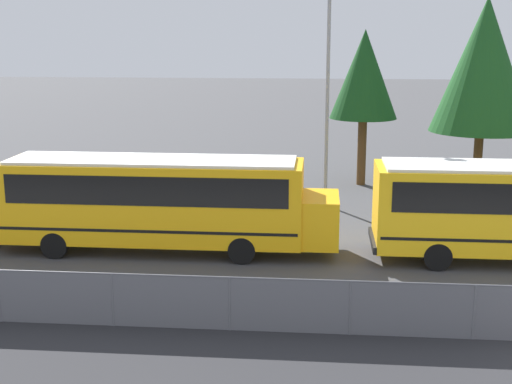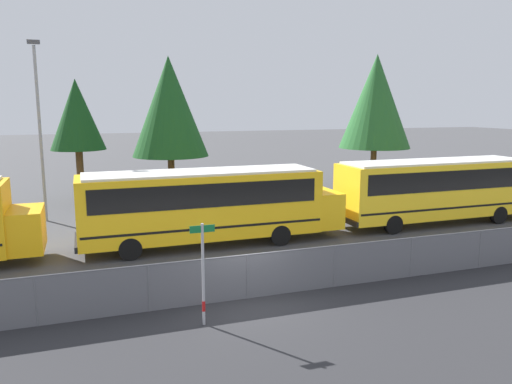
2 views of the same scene
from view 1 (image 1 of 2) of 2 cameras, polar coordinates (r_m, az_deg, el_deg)
name	(u,v)px [view 1 (image 1 of 2)]	position (r m, az deg, el deg)	size (l,w,h in m)	color
school_bus_2	(161,197)	(25.03, -7.62, -0.42)	(11.73, 2.63, 3.31)	#EDA80F
light_pole	(327,91)	(31.12, 5.74, 8.02)	(0.60, 0.24, 9.34)	gray
tree_2	(364,75)	(35.77, 8.66, 9.23)	(3.33, 3.33, 7.70)	#51381E
tree_3	(484,65)	(36.48, 17.79, 9.64)	(4.96, 4.96, 9.23)	#51381E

